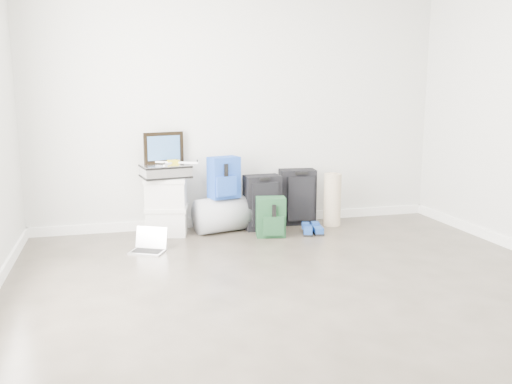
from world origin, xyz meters
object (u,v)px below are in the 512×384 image
object	(u,v)px
duffel_bag	(224,214)
carry_on	(298,197)
boxes_stack	(167,206)
briefcase	(165,171)
large_suitcase	(262,202)
laptop	(149,246)

from	to	relation	value
duffel_bag	carry_on	bearing A→B (deg)	-5.61
boxes_stack	briefcase	distance (m)	0.36
large_suitcase	duffel_bag	bearing A→B (deg)	176.14
duffel_bag	laptop	size ratio (longest dim) A/B	1.60
boxes_stack	duffel_bag	distance (m)	0.61
briefcase	laptop	world-z (taller)	briefcase
large_suitcase	carry_on	xyz separation A→B (m)	(0.44, 0.13, 0.01)
boxes_stack	duffel_bag	bearing A→B (deg)	9.14
boxes_stack	carry_on	world-z (taller)	carry_on
carry_on	boxes_stack	bearing A→B (deg)	-169.19
carry_on	laptop	bearing A→B (deg)	-151.55
carry_on	duffel_bag	bearing A→B (deg)	-164.65
briefcase	laptop	xyz separation A→B (m)	(-0.22, -0.56, -0.61)
briefcase	carry_on	world-z (taller)	briefcase
duffel_bag	boxes_stack	bearing A→B (deg)	163.20
duffel_bag	laptop	xyz separation A→B (m)	(-0.82, -0.53, -0.13)
large_suitcase	laptop	world-z (taller)	large_suitcase
boxes_stack	large_suitcase	xyz separation A→B (m)	(1.02, -0.04, -0.01)
laptop	briefcase	bearing A→B (deg)	95.21
duffel_bag	large_suitcase	distance (m)	0.43
large_suitcase	laptop	distance (m)	1.37
duffel_bag	laptop	distance (m)	0.99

